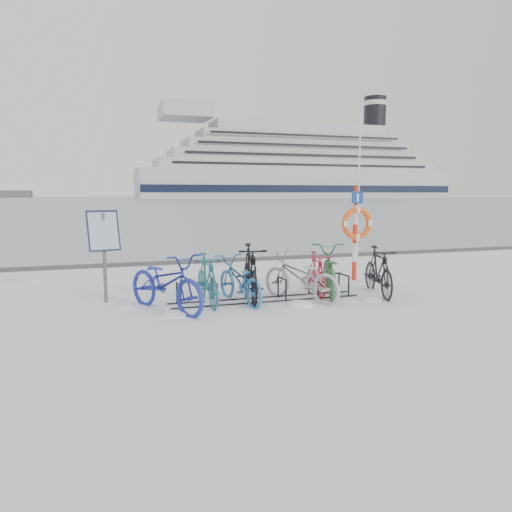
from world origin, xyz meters
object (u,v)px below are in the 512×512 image
object	(u,v)px
lifebuoy_station	(357,224)
cruise_ferry	(296,170)
bike_rack	(266,292)
info_board	(104,236)

from	to	relation	value
lifebuoy_station	cruise_ferry	distance (m)	211.31
bike_rack	info_board	bearing A→B (deg)	165.26
bike_rack	info_board	distance (m)	3.44
bike_rack	lifebuoy_station	bearing A→B (deg)	26.98
lifebuoy_station	bike_rack	bearing A→B (deg)	-153.02
bike_rack	cruise_ferry	xyz separation A→B (m)	(84.12, 196.27, 12.34)
cruise_ferry	lifebuoy_station	bearing A→B (deg)	-112.63
bike_rack	cruise_ferry	world-z (taller)	cruise_ferry
lifebuoy_station	cruise_ferry	size ratio (longest dim) A/B	0.03
info_board	lifebuoy_station	xyz separation A→B (m)	(6.07, 0.67, 0.10)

